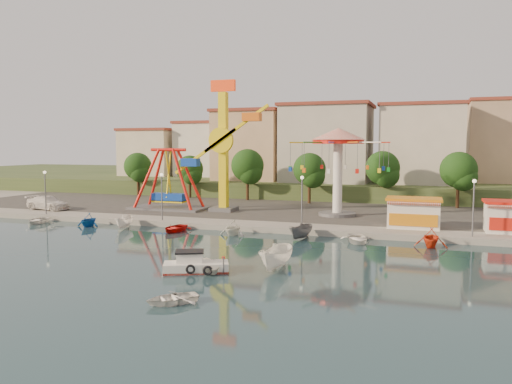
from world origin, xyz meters
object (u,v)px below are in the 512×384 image
at_px(rowboat_a, 207,265).
at_px(cabin_motorboat, 195,266).
at_px(kamikaze_tower, 226,150).
at_px(wave_swinger, 338,152).
at_px(skiff, 277,258).
at_px(pirate_ship_ride, 169,180).
at_px(van, 48,203).

bearing_deg(rowboat_a, cabin_motorboat, 174.25).
bearing_deg(kamikaze_tower, wave_swinger, 2.23).
xyz_separation_m(kamikaze_tower, rowboat_a, (9.23, -26.44, -7.97)).
xyz_separation_m(wave_swinger, rowboat_a, (-4.79, -26.99, -7.79)).
relative_size(wave_swinger, skiff, 2.54).
relative_size(kamikaze_tower, cabin_motorboat, 3.41).
relative_size(pirate_ship_ride, cabin_motorboat, 2.06).
distance_m(rowboat_a, skiff, 5.00).
bearing_deg(cabin_motorboat, rowboat_a, 11.27).
xyz_separation_m(pirate_ship_ride, wave_swinger, (21.99, 0.87, 3.80)).
bearing_deg(pirate_ship_ride, kamikaze_tower, 2.34).
xyz_separation_m(cabin_motorboat, rowboat_a, (0.71, 0.51, -0.02)).
height_order(rowboat_a, skiff, skiff).
relative_size(pirate_ship_ride, skiff, 2.19).
bearing_deg(rowboat_a, kamikaze_tower, 67.91).
distance_m(wave_swinger, rowboat_a, 28.50).
bearing_deg(rowboat_a, van, 105.76).
bearing_deg(kamikaze_tower, cabin_motorboat, -72.47).
distance_m(pirate_ship_ride, rowboat_a, 31.52).
height_order(pirate_ship_ride, van, pirate_ship_ride).
relative_size(pirate_ship_ride, kamikaze_tower, 0.61).
bearing_deg(van, rowboat_a, -117.10).
relative_size(pirate_ship_ride, rowboat_a, 2.53).
xyz_separation_m(wave_swinger, van, (-36.77, -6.29, -6.71)).
bearing_deg(rowboat_a, skiff, -20.50).
bearing_deg(rowboat_a, pirate_ship_ride, 82.04).
relative_size(wave_swinger, cabin_motorboat, 2.40).
bearing_deg(rowboat_a, wave_swinger, 38.61).
bearing_deg(skiff, wave_swinger, 93.59).
relative_size(rowboat_a, skiff, 0.87).
bearing_deg(wave_swinger, pirate_ship_ride, -177.73).
height_order(pirate_ship_ride, cabin_motorboat, pirate_ship_ride).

